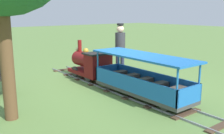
% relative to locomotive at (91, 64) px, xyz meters
% --- Properties ---
extents(ground_plane, '(60.00, 60.00, 0.00)m').
position_rel_locomotive_xyz_m(ground_plane, '(0.00, -1.20, -0.48)').
color(ground_plane, '#608442').
extents(track, '(0.79, 6.40, 0.04)m').
position_rel_locomotive_xyz_m(track, '(0.00, -1.20, -0.47)').
color(track, gray).
rests_on(track, ground_plane).
extents(locomotive, '(0.75, 1.45, 1.08)m').
position_rel_locomotive_xyz_m(locomotive, '(0.00, 0.00, 0.00)').
color(locomotive, maroon).
rests_on(locomotive, ground_plane).
extents(passenger_car, '(0.85, 2.70, 0.97)m').
position_rel_locomotive_xyz_m(passenger_car, '(0.00, -2.10, -0.06)').
color(passenger_car, '#3F3F3F').
rests_on(passenger_car, ground_plane).
extents(conductor_person, '(0.30, 0.30, 1.62)m').
position_rel_locomotive_xyz_m(conductor_person, '(0.89, -0.26, 0.47)').
color(conductor_person, '#282D47').
rests_on(conductor_person, ground_plane).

